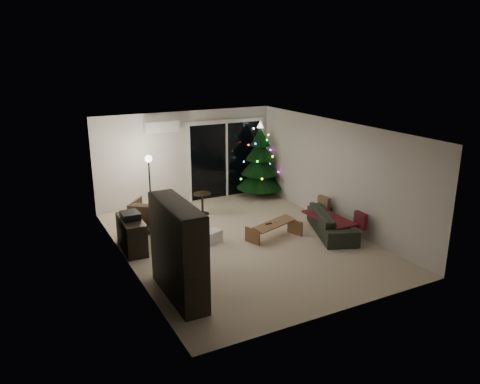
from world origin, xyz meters
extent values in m
plane|color=beige|center=(0.00, 0.00, 0.00)|extent=(6.50, 6.50, 0.00)
plane|color=white|center=(0.00, 0.00, 2.50)|extent=(6.50, 6.50, 0.00)
cube|color=silver|center=(0.00, 3.25, 1.25)|extent=(5.00, 0.02, 2.50)
cube|color=silver|center=(0.00, -3.25, 1.25)|extent=(5.00, 0.02, 2.50)
cube|color=silver|center=(-2.50, 0.00, 1.25)|extent=(0.02, 6.50, 2.50)
cube|color=silver|center=(2.50, 0.00, 1.25)|extent=(0.02, 6.50, 2.50)
cube|color=black|center=(1.20, 3.23, 1.05)|extent=(2.20, 0.02, 2.10)
cube|color=white|center=(-0.70, 3.13, 2.15)|extent=(0.90, 0.22, 0.28)
cube|color=#3F3833|center=(1.20, 3.75, -0.05)|extent=(2.60, 1.00, 0.10)
cube|color=white|center=(1.20, 4.15, 0.50)|extent=(2.20, 0.06, 1.00)
cube|color=black|center=(-2.25, 0.70, 0.35)|extent=(0.45, 1.12, 0.69)
cube|color=black|center=(-2.25, 0.70, 0.76)|extent=(0.35, 0.41, 0.15)
imported|color=#4C3A30|center=(-1.56, 1.64, 0.36)|extent=(1.11, 1.11, 0.73)
cube|color=silver|center=(-0.79, 0.84, 0.21)|extent=(0.59, 0.59, 0.41)
cube|color=silver|center=(-1.51, 0.41, 0.16)|extent=(0.53, 0.46, 0.32)
cube|color=silver|center=(-0.60, 0.28, 0.14)|extent=(0.47, 0.41, 0.27)
cylinder|color=black|center=(-0.06, 2.07, 0.28)|extent=(0.50, 0.50, 0.56)
cylinder|color=black|center=(-1.31, 2.39, 0.77)|extent=(0.25, 0.25, 1.55)
imported|color=#2E3828|center=(2.05, -0.51, 0.27)|extent=(1.37, 1.99, 0.54)
cube|color=maroon|center=(1.95, -0.51, 0.39)|extent=(0.58, 1.33, 0.04)
cube|color=#726248|center=(2.30, 0.14, 0.49)|extent=(0.14, 0.36, 0.36)
cube|color=maroon|center=(2.30, -1.16, 0.49)|extent=(0.13, 0.36, 0.36)
cube|color=black|center=(0.57, -0.17, 0.38)|extent=(0.15, 0.04, 0.02)
cube|color=slate|center=(0.82, -0.12, 0.38)|extent=(0.14, 0.08, 0.02)
cone|color=black|center=(2.04, 2.79, 1.08)|extent=(1.39, 1.39, 2.16)
camera|label=1|loc=(-4.45, -8.40, 4.04)|focal=35.00mm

